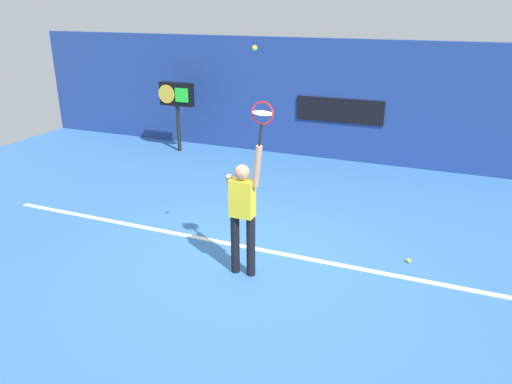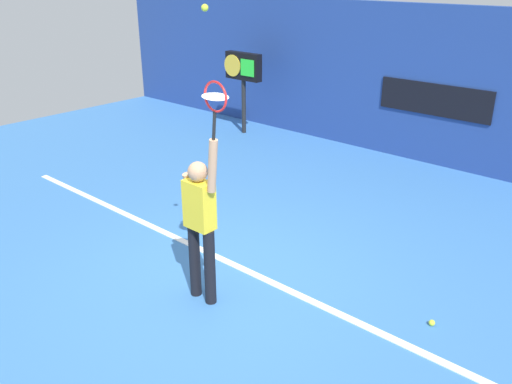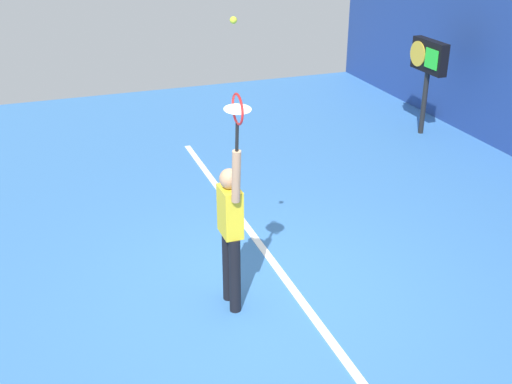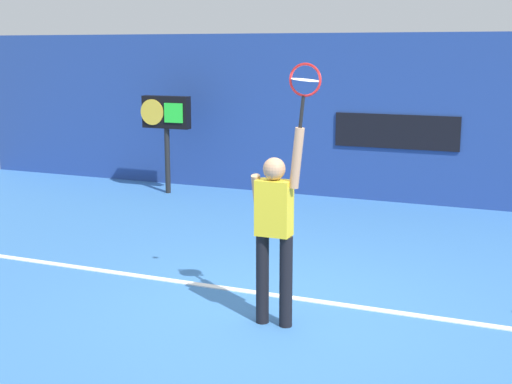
{
  "view_description": "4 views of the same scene",
  "coord_description": "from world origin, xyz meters",
  "px_view_note": "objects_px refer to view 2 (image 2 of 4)",
  "views": [
    {
      "loc": [
        2.78,
        -6.33,
        3.76
      ],
      "look_at": [
        0.1,
        0.13,
        1.1
      ],
      "focal_mm": 34.88,
      "sensor_mm": 36.0,
      "label": 1
    },
    {
      "loc": [
        4.11,
        -4.0,
        3.59
      ],
      "look_at": [
        0.41,
        0.19,
        1.24
      ],
      "focal_mm": 37.7,
      "sensor_mm": 36.0,
      "label": 2
    },
    {
      "loc": [
        5.88,
        -2.2,
        4.25
      ],
      "look_at": [
        0.17,
        -0.13,
        1.41
      ],
      "focal_mm": 44.17,
      "sensor_mm": 36.0,
      "label": 3
    },
    {
      "loc": [
        2.56,
        -6.68,
        2.73
      ],
      "look_at": [
        -0.21,
        -0.09,
        1.27
      ],
      "focal_mm": 49.96,
      "sensor_mm": 36.0,
      "label": 4
    }
  ],
  "objects_px": {
    "tennis_player": "(200,220)",
    "spare_ball": "(432,323)",
    "tennis_ball": "(205,8)",
    "scoreboard_clock": "(243,70)",
    "tennis_racket": "(215,100)"
  },
  "relations": [
    {
      "from": "scoreboard_clock",
      "to": "spare_ball",
      "type": "bearing_deg",
      "value": -31.96
    },
    {
      "from": "spare_ball",
      "to": "tennis_player",
      "type": "bearing_deg",
      "value": -150.55
    },
    {
      "from": "tennis_ball",
      "to": "spare_ball",
      "type": "relative_size",
      "value": 1.0
    },
    {
      "from": "scoreboard_clock",
      "to": "tennis_racket",
      "type": "bearing_deg",
      "value": -49.46
    },
    {
      "from": "tennis_racket",
      "to": "scoreboard_clock",
      "type": "relative_size",
      "value": 0.34
    },
    {
      "from": "tennis_ball",
      "to": "spare_ball",
      "type": "bearing_deg",
      "value": 31.52
    },
    {
      "from": "scoreboard_clock",
      "to": "spare_ball",
      "type": "height_order",
      "value": "scoreboard_clock"
    },
    {
      "from": "tennis_ball",
      "to": "scoreboard_clock",
      "type": "relative_size",
      "value": 0.04
    },
    {
      "from": "scoreboard_clock",
      "to": "tennis_player",
      "type": "bearing_deg",
      "value": -51.31
    },
    {
      "from": "tennis_racket",
      "to": "tennis_ball",
      "type": "bearing_deg",
      "value": 175.56
    },
    {
      "from": "tennis_player",
      "to": "tennis_ball",
      "type": "height_order",
      "value": "tennis_ball"
    },
    {
      "from": "tennis_ball",
      "to": "spare_ball",
      "type": "height_order",
      "value": "tennis_ball"
    },
    {
      "from": "tennis_player",
      "to": "spare_ball",
      "type": "relative_size",
      "value": 29.29
    },
    {
      "from": "scoreboard_clock",
      "to": "tennis_ball",
      "type": "bearing_deg",
      "value": -50.1
    },
    {
      "from": "tennis_racket",
      "to": "scoreboard_clock",
      "type": "xyz_separation_m",
      "value": [
        -4.56,
        5.33,
        -0.95
      ]
    }
  ]
}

